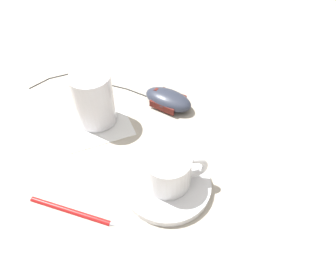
# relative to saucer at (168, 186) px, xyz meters

# --- Properties ---
(ground_plane) EXTENTS (3.00, 3.00, 0.00)m
(ground_plane) POSITION_rel_saucer_xyz_m (-0.01, 0.08, -0.01)
(ground_plane) COLOR #B2A899
(saucer) EXTENTS (0.14, 0.14, 0.01)m
(saucer) POSITION_rel_saucer_xyz_m (0.00, 0.00, 0.00)
(saucer) COLOR white
(saucer) RESTS_ON ground
(coffee_cup) EXTENTS (0.10, 0.07, 0.06)m
(coffee_cup) POSITION_rel_saucer_xyz_m (0.00, 0.00, 0.03)
(coffee_cup) COLOR white
(coffee_cup) RESTS_ON saucer
(computer_mouse) EXTENTS (0.12, 0.11, 0.03)m
(computer_mouse) POSITION_rel_saucer_xyz_m (0.03, 0.21, 0.01)
(computer_mouse) COLOR #2D3342
(computer_mouse) RESTS_ON ground
(mouse_cable) EXTENTS (0.26, 0.11, 0.00)m
(mouse_cable) POSITION_rel_saucer_xyz_m (-0.14, 0.31, -0.00)
(mouse_cable) COLOR black
(mouse_cable) RESTS_ON ground
(napkin_under_glass) EXTENTS (0.16, 0.16, 0.00)m
(napkin_under_glass) POSITION_rel_saucer_xyz_m (-0.12, 0.17, -0.00)
(napkin_under_glass) COLOR white
(napkin_under_glass) RESTS_ON ground
(drinking_glass) EXTENTS (0.08, 0.08, 0.11)m
(drinking_glass) POSITION_rel_saucer_xyz_m (-0.12, 0.18, 0.05)
(drinking_glass) COLOR silver
(drinking_glass) RESTS_ON napkin_under_glass
(pen) EXTENTS (0.14, 0.07, 0.01)m
(pen) POSITION_rel_saucer_xyz_m (-0.15, -0.03, -0.00)
(pen) COLOR #B21919
(pen) RESTS_ON ground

